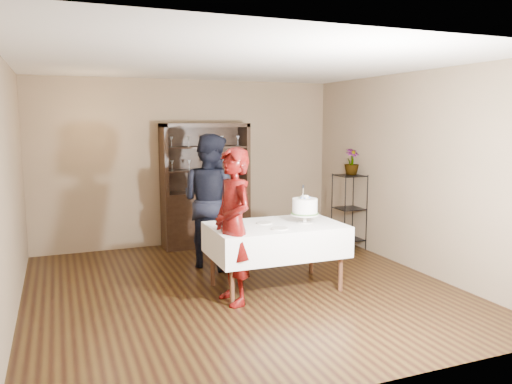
# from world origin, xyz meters

# --- Properties ---
(floor) EXTENTS (5.00, 5.00, 0.00)m
(floor) POSITION_xyz_m (0.00, 0.00, 0.00)
(floor) COLOR black
(floor) RESTS_ON ground
(ceiling) EXTENTS (5.00, 5.00, 0.00)m
(ceiling) POSITION_xyz_m (0.00, 0.00, 2.70)
(ceiling) COLOR silver
(ceiling) RESTS_ON back_wall
(back_wall) EXTENTS (5.00, 0.02, 2.70)m
(back_wall) POSITION_xyz_m (0.00, 2.50, 1.35)
(back_wall) COLOR #706148
(back_wall) RESTS_ON floor
(wall_left) EXTENTS (0.02, 5.00, 2.70)m
(wall_left) POSITION_xyz_m (-2.50, 0.00, 1.35)
(wall_left) COLOR #706148
(wall_left) RESTS_ON floor
(wall_right) EXTENTS (0.02, 5.00, 2.70)m
(wall_right) POSITION_xyz_m (2.50, 0.00, 1.35)
(wall_right) COLOR #706148
(wall_right) RESTS_ON floor
(china_hutch) EXTENTS (1.40, 0.48, 2.00)m
(china_hutch) POSITION_xyz_m (0.20, 2.25, 0.66)
(china_hutch) COLOR black
(china_hutch) RESTS_ON floor
(plant_etagere) EXTENTS (0.42, 0.42, 1.20)m
(plant_etagere) POSITION_xyz_m (2.28, 1.20, 0.65)
(plant_etagere) COLOR black
(plant_etagere) RESTS_ON floor
(cake_table) EXTENTS (1.61, 1.00, 0.80)m
(cake_table) POSITION_xyz_m (0.40, -0.14, 0.61)
(cake_table) COLOR white
(cake_table) RESTS_ON floor
(woman) EXTENTS (0.50, 0.69, 1.76)m
(woman) POSITION_xyz_m (-0.24, -0.40, 0.88)
(woman) COLOR #3B0505
(woman) RESTS_ON floor
(man) EXTENTS (1.11, 1.15, 1.87)m
(man) POSITION_xyz_m (-0.06, 1.08, 0.93)
(man) COLOR black
(man) RESTS_ON floor
(cake) EXTENTS (0.37, 0.37, 0.47)m
(cake) POSITION_xyz_m (0.77, -0.18, 0.99)
(cake) COLOR white
(cake) RESTS_ON cake_table
(plate_near) EXTENTS (0.24, 0.24, 0.01)m
(plate_near) POSITION_xyz_m (0.33, -0.40, 0.81)
(plate_near) COLOR white
(plate_near) RESTS_ON cake_table
(plate_far) EXTENTS (0.25, 0.25, 0.01)m
(plate_far) POSITION_xyz_m (0.28, -0.04, 0.81)
(plate_far) COLOR white
(plate_far) RESTS_ON cake_table
(potted_plant) EXTENTS (0.26, 0.26, 0.41)m
(potted_plant) POSITION_xyz_m (2.32, 1.22, 1.39)
(potted_plant) COLOR #436E34
(potted_plant) RESTS_ON plant_etagere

